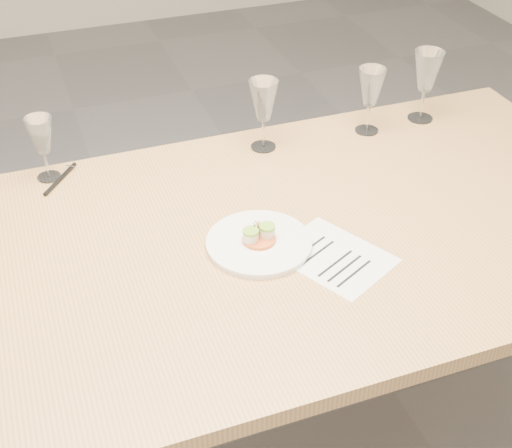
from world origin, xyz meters
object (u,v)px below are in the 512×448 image
object	(u,v)px
wine_glass_4	(427,72)
ballpoint_pen	(60,179)
dinner_plate	(259,242)
recipe_sheet	(334,257)
wine_glass_2	(264,102)
wine_glass_3	(371,88)
wine_glass_1	(41,137)
dining_table	(178,277)

from	to	relation	value
wine_glass_4	ballpoint_pen	bearing A→B (deg)	178.66
dinner_plate	recipe_sheet	xyz separation A→B (m)	(0.15, -0.10, -0.01)
wine_glass_2	wine_glass_3	xyz separation A→B (m)	(0.32, -0.02, -0.01)
wine_glass_1	wine_glass_4	world-z (taller)	wine_glass_4
wine_glass_1	ballpoint_pen	bearing A→B (deg)	-44.99
dining_table	recipe_sheet	size ratio (longest dim) A/B	7.81
ballpoint_pen	wine_glass_1	bearing A→B (deg)	82.14
recipe_sheet	wine_glass_4	size ratio (longest dim) A/B	1.42
wine_glass_1	wine_glass_3	size ratio (longest dim) A/B	0.90
ballpoint_pen	wine_glass_4	bearing A→B (deg)	-54.21
dinner_plate	ballpoint_pen	size ratio (longest dim) A/B	1.87
recipe_sheet	ballpoint_pen	world-z (taller)	ballpoint_pen
dining_table	ballpoint_pen	size ratio (longest dim) A/B	18.12
ballpoint_pen	dinner_plate	bearing A→B (deg)	-101.20
dinner_plate	wine_glass_1	size ratio (longest dim) A/B	1.40
wine_glass_1	wine_glass_3	xyz separation A→B (m)	(0.92, -0.06, 0.01)
wine_glass_2	dinner_plate	bearing A→B (deg)	-111.85
wine_glass_2	recipe_sheet	bearing A→B (deg)	-92.68
dinner_plate	wine_glass_3	world-z (taller)	wine_glass_3
wine_glass_4	wine_glass_1	bearing A→B (deg)	177.33
wine_glass_1	wine_glass_3	bearing A→B (deg)	-3.99
wine_glass_3	dining_table	bearing A→B (deg)	-151.25
dining_table	ballpoint_pen	xyz separation A→B (m)	(-0.21, 0.41, 0.07)
wine_glass_2	dining_table	bearing A→B (deg)	-132.78
dining_table	wine_glass_4	size ratio (longest dim) A/B	11.08
wine_glass_4	dining_table	bearing A→B (deg)	-156.07
dining_table	wine_glass_1	size ratio (longest dim) A/B	13.53
wine_glass_3	recipe_sheet	bearing A→B (deg)	-124.33
dinner_plate	ballpoint_pen	bearing A→B (deg)	131.67
dining_table	dinner_plate	world-z (taller)	dinner_plate
dinner_plate	recipe_sheet	world-z (taller)	dinner_plate
dinner_plate	wine_glass_2	bearing A→B (deg)	68.15
recipe_sheet	wine_glass_3	bearing A→B (deg)	28.46
recipe_sheet	ballpoint_pen	distance (m)	0.77
dining_table	wine_glass_3	distance (m)	0.80
recipe_sheet	wine_glass_3	world-z (taller)	wine_glass_3
ballpoint_pen	wine_glass_1	xyz separation A→B (m)	(-0.03, 0.03, 0.12)
recipe_sheet	wine_glass_3	xyz separation A→B (m)	(0.35, 0.51, 0.14)
ballpoint_pen	wine_glass_2	bearing A→B (deg)	-55.10
ballpoint_pen	wine_glass_1	size ratio (longest dim) A/B	0.75
dinner_plate	wine_glass_2	world-z (taller)	wine_glass_2
recipe_sheet	wine_glass_2	bearing A→B (deg)	60.10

